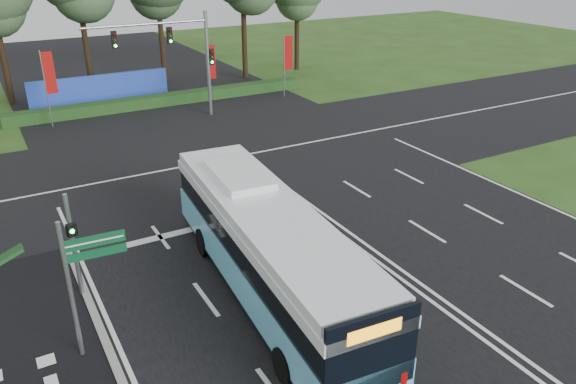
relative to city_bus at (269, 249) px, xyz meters
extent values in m
plane|color=#2A4717|center=(4.58, 0.79, -1.83)|extent=(120.00, 120.00, 0.00)
cube|color=black|center=(4.58, 0.79, -1.81)|extent=(20.00, 120.00, 0.04)
cube|color=black|center=(4.58, 12.79, -1.80)|extent=(120.00, 14.00, 0.05)
cube|color=#61BEE2|center=(0.00, 0.01, -0.70)|extent=(3.65, 12.83, 1.16)
cube|color=black|center=(0.00, 0.01, -1.23)|extent=(3.62, 12.76, 0.32)
cube|color=black|center=(0.00, 0.01, 0.35)|extent=(3.53, 12.63, 1.00)
cube|color=white|center=(0.00, 0.01, 0.99)|extent=(3.65, 12.83, 0.37)
cube|color=white|center=(0.00, 0.01, 1.36)|extent=(3.56, 12.32, 0.37)
cube|color=white|center=(0.21, 2.64, 1.67)|extent=(1.94, 3.29, 0.26)
cube|color=black|center=(-0.51, -6.24, 0.41)|extent=(2.56, 0.33, 2.32)
cube|color=orange|center=(-0.51, -6.27, 1.14)|extent=(1.48, 0.18, 0.37)
cylinder|color=black|center=(-0.94, 3.69, -1.28)|extent=(0.38, 1.12, 1.10)
cylinder|color=black|center=(1.52, 3.49, -1.28)|extent=(0.38, 1.12, 1.10)
cylinder|color=black|center=(-1.56, -3.88, -1.28)|extent=(0.38, 1.12, 1.10)
cylinder|color=black|center=(0.91, -4.08, -1.28)|extent=(0.38, 1.12, 1.10)
cylinder|color=gray|center=(-5.62, 3.18, 0.09)|extent=(0.15, 0.15, 3.83)
cube|color=black|center=(-5.62, 3.00, 0.80)|extent=(0.35, 0.27, 0.44)
sphere|color=#19F233|center=(-5.62, 2.90, 0.80)|extent=(0.15, 0.15, 0.15)
cylinder|color=gray|center=(-6.23, 0.00, 0.39)|extent=(0.13, 0.13, 4.43)
cube|color=#0C4624|center=(-5.40, -0.05, 1.83)|extent=(1.66, 0.16, 0.33)
cube|color=#0C4624|center=(-5.40, -0.05, 1.44)|extent=(1.66, 0.16, 0.24)
cube|color=white|center=(-5.40, -0.09, 1.83)|extent=(1.55, 0.11, 0.04)
cylinder|color=gray|center=(-3.51, 23.71, 0.65)|extent=(0.08, 0.08, 4.96)
cube|color=#9B0F0D|center=(-3.15, 23.69, 1.70)|extent=(0.66, 0.07, 2.65)
cylinder|color=gray|center=(7.34, 23.49, 0.42)|extent=(0.07, 0.07, 4.49)
cube|color=#9B0F0D|center=(7.67, 23.43, 1.37)|extent=(0.60, 0.15, 2.40)
cylinder|color=gray|center=(13.43, 23.06, 0.54)|extent=(0.07, 0.07, 4.73)
cube|color=#9B0F0D|center=(13.77, 22.99, 1.54)|extent=(0.63, 0.18, 2.53)
cylinder|color=gray|center=(6.58, 21.29, 1.67)|extent=(0.24, 0.24, 7.00)
cylinder|color=gray|center=(2.58, 21.29, 4.57)|extent=(8.00, 0.16, 0.16)
cube|color=black|center=(4.08, 21.29, 3.77)|extent=(0.32, 0.28, 1.05)
cube|color=black|center=(0.58, 21.29, 3.77)|extent=(0.32, 0.28, 1.05)
cube|color=black|center=(6.83, 21.29, 2.17)|extent=(0.32, 0.28, 1.05)
cube|color=#183B15|center=(4.58, 25.29, -1.43)|extent=(22.00, 1.20, 0.80)
cube|color=#2141B5|center=(0.58, 27.79, -0.73)|extent=(10.00, 0.30, 2.20)
cylinder|color=black|center=(-5.21, 31.39, 2.20)|extent=(0.44, 0.44, 8.05)
cylinder|color=black|center=(0.78, 32.14, 2.64)|extent=(0.44, 0.44, 8.94)
cylinder|color=black|center=(7.12, 32.99, 2.40)|extent=(0.44, 0.44, 8.46)
cylinder|color=black|center=(13.53, 30.27, 2.64)|extent=(0.44, 0.44, 8.93)
cylinder|color=black|center=(19.38, 31.32, 1.89)|extent=(0.44, 0.44, 7.43)
camera|label=1|loc=(-7.40, -14.41, 9.40)|focal=35.00mm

